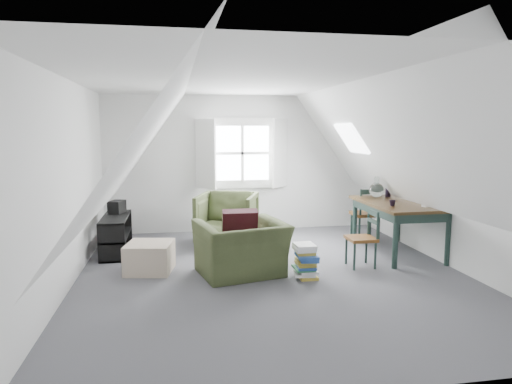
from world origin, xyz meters
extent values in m
plane|color=#4D4D52|center=(0.00, 0.00, 0.00)|extent=(5.50, 5.50, 0.00)
plane|color=white|center=(0.00, 0.00, 2.50)|extent=(5.50, 5.50, 0.00)
plane|color=silver|center=(0.00, 2.75, 1.25)|extent=(5.00, 0.00, 5.00)
plane|color=silver|center=(0.00, -2.75, 1.25)|extent=(5.00, 0.00, 5.00)
plane|color=silver|center=(-2.50, 0.00, 1.25)|extent=(0.00, 5.50, 5.50)
plane|color=silver|center=(2.50, 0.00, 1.25)|extent=(0.00, 5.50, 5.50)
plane|color=white|center=(-1.55, 0.00, 1.78)|extent=(3.19, 5.50, 4.48)
plane|color=white|center=(1.55, 0.00, 1.78)|extent=(3.19, 5.50, 4.48)
cube|color=white|center=(0.00, 2.73, 1.45)|extent=(1.30, 0.04, 1.30)
cube|color=white|center=(-0.68, 2.57, 1.45)|extent=(0.35, 0.35, 1.25)
cube|color=white|center=(0.68, 2.57, 1.45)|extent=(0.35, 0.35, 1.25)
cube|color=white|center=(0.00, 2.72, 1.45)|extent=(1.00, 0.02, 1.00)
cube|color=white|center=(0.00, 2.70, 1.45)|extent=(1.08, 0.04, 0.05)
cube|color=white|center=(0.00, 2.70, 1.45)|extent=(0.05, 0.04, 1.08)
cube|color=white|center=(1.55, 1.30, 1.75)|extent=(0.35, 0.75, 0.47)
imported|color=#394324|center=(-0.40, 0.09, 0.00)|extent=(1.27, 1.16, 0.70)
imported|color=#394324|center=(-0.40, 1.73, 0.00)|extent=(1.18, 1.19, 0.86)
cube|color=#380F16|center=(-0.40, 0.24, 0.61)|extent=(0.47, 0.27, 0.48)
cube|color=tan|center=(-1.59, 0.45, 0.19)|extent=(0.68, 0.68, 0.39)
cube|color=#322211|center=(2.09, 0.70, 0.78)|extent=(0.96, 1.59, 0.04)
cube|color=#1D312B|center=(2.09, 0.70, 0.69)|extent=(0.85, 1.49, 0.13)
cylinder|color=#1D312B|center=(1.70, -0.02, 0.38)|extent=(0.07, 0.07, 0.75)
cylinder|color=#1D312B|center=(2.48, -0.02, 0.38)|extent=(0.07, 0.07, 0.75)
cylinder|color=#1D312B|center=(1.70, 1.41, 0.38)|extent=(0.07, 0.07, 0.75)
cylinder|color=#1D312B|center=(2.48, 1.41, 0.38)|extent=(0.07, 0.07, 0.75)
sphere|color=silver|center=(1.94, 1.15, 0.92)|extent=(0.24, 0.24, 0.24)
cylinder|color=silver|center=(1.94, 1.15, 1.07)|extent=(0.07, 0.07, 0.13)
cylinder|color=black|center=(2.19, 1.25, 0.93)|extent=(0.09, 0.09, 0.27)
cylinder|color=#3F2D1E|center=(2.19, 1.25, 1.23)|extent=(0.03, 0.06, 0.49)
cylinder|color=#3F2D1E|center=(2.20, 1.26, 1.23)|extent=(0.05, 0.07, 0.49)
cylinder|color=#3F2D1E|center=(2.18, 1.23, 1.23)|extent=(0.06, 0.08, 0.49)
imported|color=black|center=(1.84, 0.40, 0.80)|extent=(0.11, 0.11, 0.08)
cube|color=white|center=(2.29, 0.25, 0.82)|extent=(0.14, 0.11, 0.04)
cube|color=brown|center=(1.95, 1.56, 0.46)|extent=(0.43, 0.43, 0.05)
cylinder|color=#1D312B|center=(2.12, 1.74, 0.22)|extent=(0.04, 0.04, 0.44)
cylinder|color=#1D312B|center=(2.12, 1.39, 0.22)|extent=(0.04, 0.04, 0.44)
cylinder|color=#1D312B|center=(1.77, 1.74, 0.22)|extent=(0.04, 0.04, 0.44)
cylinder|color=#1D312B|center=(1.77, 1.39, 0.22)|extent=(0.04, 0.04, 0.44)
cylinder|color=#1D312B|center=(2.12, 1.37, 0.68)|extent=(0.04, 0.04, 0.46)
cylinder|color=#1D312B|center=(1.77, 1.37, 0.68)|extent=(0.04, 0.04, 0.46)
cube|color=#1D312B|center=(1.95, 1.37, 0.87)|extent=(0.35, 0.03, 0.08)
cube|color=#1D312B|center=(1.95, 1.37, 0.73)|extent=(0.35, 0.03, 0.06)
cube|color=brown|center=(1.27, 0.16, 0.40)|extent=(0.37, 0.37, 0.04)
cylinder|color=#1D312B|center=(1.12, 0.31, 0.19)|extent=(0.03, 0.03, 0.38)
cylinder|color=#1D312B|center=(1.42, 0.31, 0.19)|extent=(0.03, 0.03, 0.38)
cylinder|color=#1D312B|center=(1.12, 0.01, 0.19)|extent=(0.03, 0.03, 0.38)
cylinder|color=#1D312B|center=(1.42, 0.01, 0.19)|extent=(0.03, 0.03, 0.38)
cylinder|color=#1D312B|center=(1.44, 0.31, 0.59)|extent=(0.03, 0.03, 0.40)
cylinder|color=#1D312B|center=(1.44, 0.01, 0.59)|extent=(0.03, 0.03, 0.40)
cube|color=#1D312B|center=(1.44, 0.16, 0.75)|extent=(0.03, 0.30, 0.07)
cube|color=#1D312B|center=(1.44, 0.16, 0.63)|extent=(0.03, 0.30, 0.05)
cube|color=black|center=(-2.15, 1.48, 0.01)|extent=(0.37, 1.12, 0.03)
cube|color=black|center=(-2.15, 1.48, 0.28)|extent=(0.37, 1.12, 0.03)
cube|color=black|center=(-2.15, 1.48, 0.56)|extent=(0.37, 1.12, 0.03)
cube|color=black|center=(-2.15, 0.93, 0.28)|extent=(0.37, 0.03, 0.56)
cube|color=black|center=(-2.15, 2.03, 0.28)|extent=(0.37, 0.03, 0.56)
cube|color=#264C99|center=(-2.15, 1.15, 0.12)|extent=(0.17, 0.19, 0.21)
cube|color=red|center=(-2.15, 1.58, 0.12)|extent=(0.17, 0.22, 0.21)
cube|color=white|center=(-2.15, 1.30, 0.39)|extent=(0.17, 0.21, 0.19)
cube|color=black|center=(-2.15, 1.73, 0.67)|extent=(0.27, 0.32, 0.22)
cube|color=#B29933|center=(0.41, -0.17, 0.02)|extent=(0.23, 0.30, 0.04)
cube|color=white|center=(0.38, -0.15, 0.06)|extent=(0.30, 0.33, 0.04)
cube|color=white|center=(0.42, -0.17, 0.09)|extent=(0.25, 0.33, 0.04)
cube|color=#337F4C|center=(0.36, -0.17, 0.13)|extent=(0.25, 0.31, 0.03)
cube|color=#264C99|center=(0.39, -0.19, 0.16)|extent=(0.27, 0.34, 0.03)
cube|color=#B29933|center=(0.39, -0.17, 0.18)|extent=(0.23, 0.30, 0.03)
cube|color=#B29933|center=(0.39, -0.15, 0.22)|extent=(0.27, 0.33, 0.04)
cube|color=#264C99|center=(0.42, -0.19, 0.26)|extent=(0.27, 0.34, 0.04)
cube|color=#264C99|center=(0.40, -0.19, 0.30)|extent=(0.27, 0.33, 0.04)
cube|color=#B29933|center=(0.39, -0.13, 0.33)|extent=(0.25, 0.31, 0.04)
cube|color=white|center=(0.38, -0.14, 0.38)|extent=(0.25, 0.29, 0.05)
cube|color=white|center=(0.38, -0.14, 0.42)|extent=(0.25, 0.30, 0.04)
camera|label=1|loc=(-1.23, -5.62, 1.90)|focal=32.00mm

